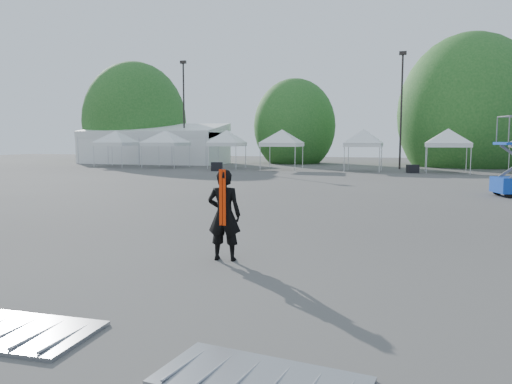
% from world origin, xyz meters
% --- Properties ---
extents(ground, '(120.00, 120.00, 0.00)m').
position_xyz_m(ground, '(0.00, 0.00, 0.00)').
color(ground, '#474442').
rests_on(ground, ground).
extents(marquee, '(15.00, 6.25, 4.23)m').
position_xyz_m(marquee, '(-22.00, 35.00, 1.97)').
color(marquee, white).
rests_on(marquee, ground).
extents(light_pole_west, '(0.60, 0.25, 10.30)m').
position_xyz_m(light_pole_west, '(-18.00, 34.00, 5.77)').
color(light_pole_west, black).
rests_on(light_pole_west, ground).
extents(light_pole_east, '(0.60, 0.25, 9.80)m').
position_xyz_m(light_pole_east, '(3.00, 32.00, 5.52)').
color(light_pole_east, black).
rests_on(light_pole_east, ground).
extents(tree_far_w, '(4.80, 4.80, 7.30)m').
position_xyz_m(tree_far_w, '(-26.00, 38.00, 4.54)').
color(tree_far_w, '#382314').
rests_on(tree_far_w, ground).
extents(tree_mid_w, '(4.16, 4.16, 6.33)m').
position_xyz_m(tree_mid_w, '(-8.00, 40.00, 3.93)').
color(tree_mid_w, '#382314').
rests_on(tree_mid_w, ground).
extents(tree_mid_e, '(5.12, 5.12, 7.79)m').
position_xyz_m(tree_mid_e, '(9.00, 39.00, 4.84)').
color(tree_mid_e, '#382314').
rests_on(tree_mid_e, ground).
extents(tent_a, '(4.43, 4.43, 3.88)m').
position_xyz_m(tent_a, '(-22.34, 28.54, 3.06)').
color(tent_a, silver).
rests_on(tent_a, ground).
extents(tent_b, '(4.74, 4.74, 3.88)m').
position_xyz_m(tent_b, '(-17.14, 28.38, 3.06)').
color(tent_b, silver).
rests_on(tent_b, ground).
extents(tent_c, '(3.95, 3.95, 3.88)m').
position_xyz_m(tent_c, '(-11.43, 28.71, 3.06)').
color(tent_c, silver).
rests_on(tent_c, ground).
extents(tent_d, '(4.38, 4.38, 3.88)m').
position_xyz_m(tent_d, '(-6.33, 28.14, 3.06)').
color(tent_d, silver).
rests_on(tent_d, ground).
extents(tent_e, '(4.05, 4.05, 3.88)m').
position_xyz_m(tent_e, '(0.30, 28.19, 3.06)').
color(tent_e, silver).
rests_on(tent_e, ground).
extents(tent_f, '(4.54, 4.54, 3.88)m').
position_xyz_m(tent_f, '(6.52, 28.30, 3.06)').
color(tent_f, silver).
rests_on(tent_f, ground).
extents(man, '(0.74, 0.53, 1.90)m').
position_xyz_m(man, '(0.31, -2.57, 0.95)').
color(man, black).
rests_on(man, ground).
extents(barrier_left, '(2.47, 1.30, 0.08)m').
position_xyz_m(barrier_left, '(-1.05, -7.10, 0.04)').
color(barrier_left, gray).
rests_on(barrier_left, ground).
extents(barrier_mid, '(2.27, 1.34, 0.07)m').
position_xyz_m(barrier_mid, '(2.55, -7.40, 0.03)').
color(barrier_mid, gray).
rests_on(barrier_mid, ground).
extents(crate_west, '(1.05, 0.92, 0.69)m').
position_xyz_m(crate_west, '(-10.92, 25.07, 0.35)').
color(crate_west, black).
rests_on(crate_west, ground).
extents(crate_mid, '(0.98, 0.88, 0.62)m').
position_xyz_m(crate_mid, '(4.06, 27.10, 0.31)').
color(crate_mid, black).
rests_on(crate_mid, ground).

